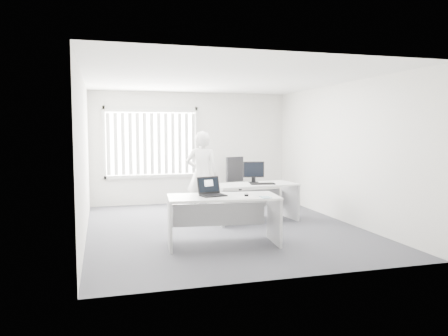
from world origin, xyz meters
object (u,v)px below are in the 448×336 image
object	(u,v)px
person	(202,175)
monitor	(254,172)
desk_near	(223,210)
laptop	(213,187)
office_chair	(239,190)
desk_far	(255,194)

from	to	relation	value
person	monitor	world-z (taller)	person
desk_near	laptop	world-z (taller)	laptop
office_chair	monitor	size ratio (longest dim) A/B	2.71
monitor	desk_near	bearing A→B (deg)	-112.28
desk_near	monitor	distance (m)	2.20
desk_far	person	bearing A→B (deg)	141.85
laptop	monitor	distance (m)	2.24
desk_far	person	world-z (taller)	person
desk_far	desk_near	bearing A→B (deg)	-129.94
desk_near	desk_far	distance (m)	1.97
desk_far	office_chair	bearing A→B (deg)	76.55
desk_near	laptop	bearing A→B (deg)	179.01
desk_far	monitor	size ratio (longest dim) A/B	3.99
desk_far	person	xyz separation A→B (m)	(-0.96, 0.62, 0.36)
desk_near	desk_far	size ratio (longest dim) A/B	1.05
desk_far	laptop	distance (m)	2.09
desk_near	laptop	size ratio (longest dim) A/B	4.74
person	monitor	bearing A→B (deg)	175.46
person	laptop	xyz separation A→B (m)	(-0.33, -2.22, 0.04)
desk_far	person	size ratio (longest dim) A/B	0.95
office_chair	person	world-z (taller)	person
laptop	monitor	xyz separation A→B (m)	(1.33, 1.80, 0.03)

